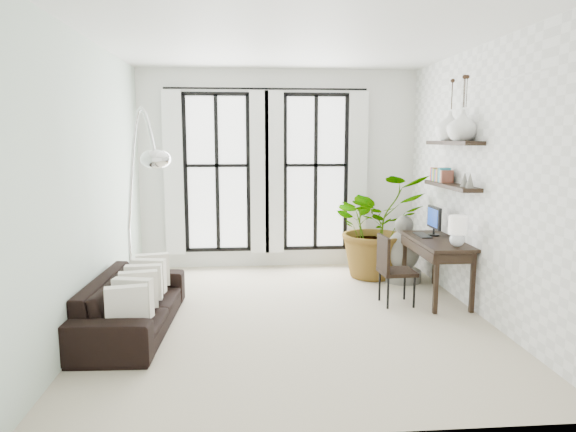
{
  "coord_description": "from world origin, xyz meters",
  "views": [
    {
      "loc": [
        -0.54,
        -5.87,
        2.11
      ],
      "look_at": [
        -0.03,
        0.3,
        1.17
      ],
      "focal_mm": 32.0,
      "sensor_mm": 36.0,
      "label": 1
    }
  ],
  "objects": [
    {
      "name": "ceiling",
      "position": [
        0.0,
        0.0,
        3.2
      ],
      "size": [
        5.0,
        5.0,
        0.0
      ],
      "primitive_type": "plane",
      "color": "white",
      "rests_on": "wall_back"
    },
    {
      "name": "wall_back",
      "position": [
        0.0,
        2.5,
        1.6
      ],
      "size": [
        4.5,
        0.0,
        4.5
      ],
      "primitive_type": "plane",
      "rotation": [
        1.57,
        0.0,
        0.0
      ],
      "color": "white",
      "rests_on": "floor"
    },
    {
      "name": "desk_chair",
      "position": [
        1.29,
        0.34,
        0.51
      ],
      "size": [
        0.45,
        0.45,
        0.9
      ],
      "rotation": [
        0.0,
        0.0,
        0.05
      ],
      "color": "black",
      "rests_on": "floor"
    },
    {
      "name": "throw_pillows",
      "position": [
        -1.7,
        -0.29,
        0.5
      ],
      "size": [
        0.4,
        1.52,
        0.4
      ],
      "color": "silver",
      "rests_on": "sofa"
    },
    {
      "name": "windows",
      "position": [
        -0.2,
        2.43,
        1.56
      ],
      "size": [
        3.26,
        0.13,
        2.65
      ],
      "color": "white",
      "rests_on": "wall_back"
    },
    {
      "name": "vase_b",
      "position": [
        2.11,
        0.7,
        2.27
      ],
      "size": [
        0.37,
        0.37,
        0.38
      ],
      "primitive_type": "imported",
      "color": "white",
      "rests_on": "shelf_upper"
    },
    {
      "name": "desk",
      "position": [
        1.95,
        0.5,
        0.74
      ],
      "size": [
        0.57,
        1.35,
        1.19
      ],
      "color": "black",
      "rests_on": "floor"
    },
    {
      "name": "wall_left",
      "position": [
        -2.25,
        0.0,
        1.6
      ],
      "size": [
        0.0,
        5.0,
        5.0
      ],
      "primitive_type": "plane",
      "rotation": [
        1.57,
        0.0,
        1.57
      ],
      "color": "silver",
      "rests_on": "floor"
    },
    {
      "name": "wall_right",
      "position": [
        2.25,
        0.0,
        1.6
      ],
      "size": [
        0.0,
        5.0,
        5.0
      ],
      "primitive_type": "plane",
      "rotation": [
        1.57,
        0.0,
        -1.57
      ],
      "color": "white",
      "rests_on": "floor"
    },
    {
      "name": "buddha",
      "position": [
        1.77,
        1.4,
        0.41
      ],
      "size": [
        0.55,
        0.55,
        0.98
      ],
      "color": "gray",
      "rests_on": "floor"
    },
    {
      "name": "plant",
      "position": [
        1.43,
        1.71,
        0.8
      ],
      "size": [
        1.71,
        1.57,
        1.59
      ],
      "primitive_type": "imported",
      "rotation": [
        0.0,
        0.0,
        0.26
      ],
      "color": "#2D7228",
      "rests_on": "floor"
    },
    {
      "name": "floor",
      "position": [
        0.0,
        0.0,
        0.0
      ],
      "size": [
        5.0,
        5.0,
        0.0
      ],
      "primitive_type": "plane",
      "color": "beige",
      "rests_on": "ground"
    },
    {
      "name": "wall_shelves",
      "position": [
        2.11,
        0.59,
        1.73
      ],
      "size": [
        0.25,
        1.3,
        0.6
      ],
      "color": "black",
      "rests_on": "wall_right"
    },
    {
      "name": "vase_a",
      "position": [
        2.11,
        0.3,
        2.27
      ],
      "size": [
        0.37,
        0.37,
        0.38
      ],
      "primitive_type": "imported",
      "color": "white",
      "rests_on": "shelf_upper"
    },
    {
      "name": "arc_lamp",
      "position": [
        -1.69,
        -0.06,
        1.81
      ],
      "size": [
        0.75,
        0.71,
        2.45
      ],
      "color": "silver",
      "rests_on": "floor"
    },
    {
      "name": "sofa",
      "position": [
        -1.8,
        -0.29,
        0.3
      ],
      "size": [
        0.9,
        2.11,
        0.61
      ],
      "primitive_type": "imported",
      "rotation": [
        0.0,
        0.0,
        1.53
      ],
      "color": "black",
      "rests_on": "floor"
    }
  ]
}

